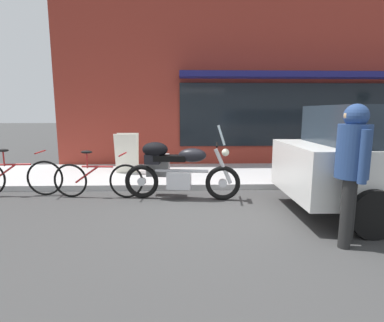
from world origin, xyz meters
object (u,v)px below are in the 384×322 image
Objects in this scene: pedestrian_walking at (352,159)px; sandwich_board_sign at (127,153)px; parked_bicycle at (98,179)px; touring_motorcycle at (175,167)px; second_bicycle_by_cafe at (16,177)px.

sandwich_board_sign is at bearing 130.47° from pedestrian_walking.
touring_motorcycle is at bearing -3.91° from parked_bicycle.
parked_bicycle is 1.64m from second_bicycle_by_cafe.
parked_bicycle is at bearing -5.68° from second_bicycle_by_cafe.
touring_motorcycle is 2.29m from sandwich_board_sign.
touring_motorcycle is 3.06m from pedestrian_walking.
pedestrian_walking is at bearing -49.53° from sandwich_board_sign.
sandwich_board_sign is 2.51m from second_bicycle_by_cafe.
pedestrian_walking reaches higher than sandwich_board_sign.
second_bicycle_by_cafe is (-1.87, -1.65, -0.24)m from sandwich_board_sign.
sandwich_board_sign reaches higher than parked_bicycle.
parked_bicycle is at bearing -97.48° from sandwich_board_sign.
pedestrian_walking is (3.66, -2.21, 0.73)m from parked_bicycle.
pedestrian_walking is 0.97× the size of second_bicycle_by_cafe.
sandwich_board_sign is at bearing 123.29° from touring_motorcycle.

